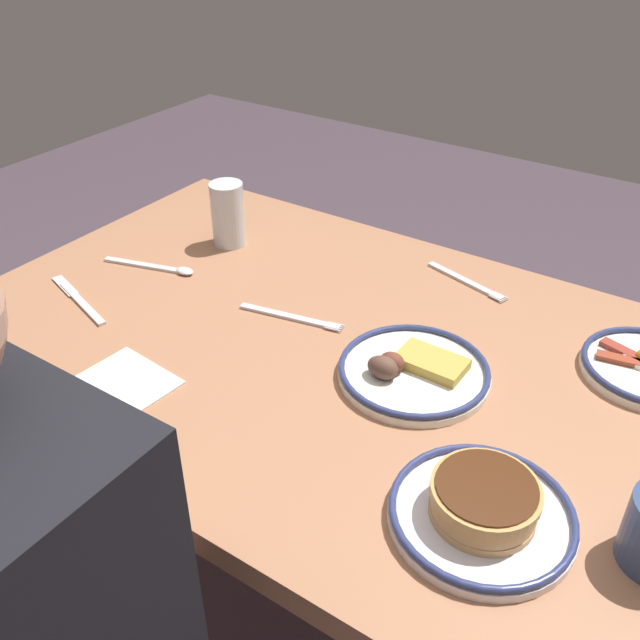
% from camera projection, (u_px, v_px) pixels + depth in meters
% --- Properties ---
extents(ground_plane, '(6.00, 6.00, 0.00)m').
position_uv_depth(ground_plane, '(327.00, 601.00, 1.62)').
color(ground_plane, '#473943').
extents(dining_table, '(1.36, 0.87, 0.74)m').
position_uv_depth(dining_table, '(330.00, 387.00, 1.27)').
color(dining_table, '#A76F4E').
rests_on(dining_table, ground_plane).
extents(plate_near_main, '(0.25, 0.25, 0.05)m').
position_uv_depth(plate_near_main, '(412.00, 370.00, 1.12)').
color(plate_near_main, white).
rests_on(plate_near_main, dining_table).
extents(plate_far_companion, '(0.24, 0.24, 0.06)m').
position_uv_depth(plate_far_companion, '(483.00, 509.00, 0.87)').
color(plate_far_companion, white).
rests_on(plate_far_companion, dining_table).
extents(drinking_glass, '(0.07, 0.07, 0.14)m').
position_uv_depth(drinking_glass, '(228.00, 217.00, 1.49)').
color(drinking_glass, silver).
rests_on(drinking_glass, dining_table).
extents(paper_napkin, '(0.16, 0.15, 0.00)m').
position_uv_depth(paper_napkin, '(121.00, 385.00, 1.11)').
color(paper_napkin, white).
rests_on(paper_napkin, dining_table).
extents(fork_near, '(0.19, 0.07, 0.01)m').
position_uv_depth(fork_near, '(466.00, 282.00, 1.38)').
color(fork_near, silver).
rests_on(fork_near, dining_table).
extents(fork_far, '(0.20, 0.06, 0.01)m').
position_uv_depth(fork_far, '(292.00, 317.00, 1.27)').
color(fork_far, silver).
rests_on(fork_far, dining_table).
extents(butter_knife, '(0.21, 0.08, 0.01)m').
position_uv_depth(butter_knife, '(78.00, 299.00, 1.32)').
color(butter_knife, silver).
rests_on(butter_knife, dining_table).
extents(tea_spoon, '(0.20, 0.07, 0.01)m').
position_uv_depth(tea_spoon, '(161.00, 268.00, 1.42)').
color(tea_spoon, silver).
rests_on(tea_spoon, dining_table).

